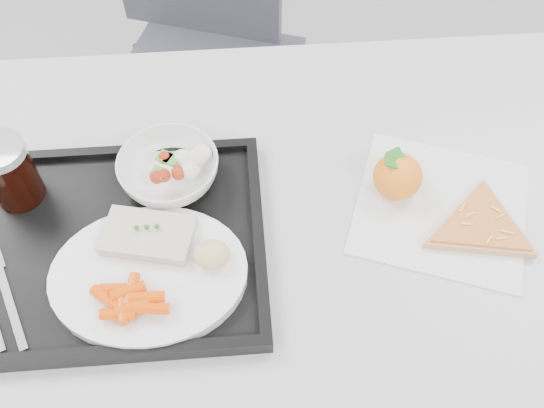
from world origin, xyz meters
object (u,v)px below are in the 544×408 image
object	(u,v)px
tray	(108,246)
salad_bowl	(169,170)
table	(243,250)
dinner_plate	(149,275)
pizza_slice	(481,226)
chair	(201,34)
cola_glass	(9,171)
tangerine	(398,176)

from	to	relation	value
tray	salad_bowl	xyz separation A→B (m)	(0.09, 0.11, 0.03)
table	dinner_plate	world-z (taller)	dinner_plate
dinner_plate	pizza_slice	bearing A→B (deg)	6.06
chair	pizza_slice	world-z (taller)	chair
tray	pizza_slice	size ratio (longest dim) A/B	1.90
cola_glass	tangerine	xyz separation A→B (m)	(0.57, -0.02, -0.04)
tray	salad_bowl	world-z (taller)	salad_bowl
dinner_plate	tangerine	size ratio (longest dim) A/B	3.58
tray	dinner_plate	distance (m)	0.09
cola_glass	pizza_slice	xyz separation A→B (m)	(0.68, -0.11, -0.06)
salad_bowl	pizza_slice	world-z (taller)	salad_bowl
dinner_plate	tray	bearing A→B (deg)	136.62
tray	cola_glass	world-z (taller)	cola_glass
tray	tangerine	distance (m)	0.44
cola_glass	tangerine	world-z (taller)	cola_glass
table	chair	xyz separation A→B (m)	(-0.07, 0.71, -0.15)
chair	tray	distance (m)	0.77
table	tangerine	distance (m)	0.26
cola_glass	salad_bowl	bearing A→B (deg)	2.68
salad_bowl	tangerine	world-z (taller)	tangerine
table	pizza_slice	world-z (taller)	pizza_slice
tangerine	tray	bearing A→B (deg)	-170.35
table	chair	distance (m)	0.73
tangerine	table	bearing A→B (deg)	-168.11
tray	salad_bowl	size ratio (longest dim) A/B	2.96
tray	dinner_plate	bearing A→B (deg)	-43.38
table	cola_glass	size ratio (longest dim) A/B	11.11
chair	pizza_slice	size ratio (longest dim) A/B	3.92
chair	salad_bowl	world-z (taller)	chair
salad_bowl	chair	bearing A→B (deg)	87.27
tangerine	pizza_slice	distance (m)	0.14
pizza_slice	dinner_plate	bearing A→B (deg)	-173.94
salad_bowl	tray	bearing A→B (deg)	-129.43
table	tray	size ratio (longest dim) A/B	2.67
table	pizza_slice	size ratio (longest dim) A/B	5.06
chair	tray	size ratio (longest dim) A/B	2.07
chair	dinner_plate	distance (m)	0.83
cola_glass	tangerine	size ratio (longest dim) A/B	1.43
cola_glass	chair	bearing A→B (deg)	68.16
salad_bowl	tangerine	size ratio (longest dim) A/B	2.02
tray	tangerine	size ratio (longest dim) A/B	5.97
dinner_plate	pizza_slice	xyz separation A→B (m)	(0.48, 0.05, -0.01)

